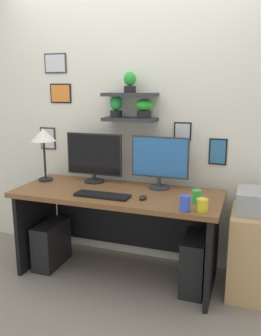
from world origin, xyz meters
TOP-DOWN VIEW (x-y plane):
  - ground_plane at (0.00, 0.00)m, footprint 8.00×8.00m
  - back_wall_assembly at (-0.00, 0.44)m, footprint 4.40×0.24m
  - desk at (0.00, 0.06)m, footprint 1.70×0.68m
  - monitor_left at (-0.30, 0.22)m, footprint 0.52×0.18m
  - monitor_right at (0.30, 0.22)m, footprint 0.49×0.18m
  - keyboard at (-0.06, -0.17)m, footprint 0.44×0.14m
  - computer_mouse at (0.26, -0.13)m, footprint 0.06×0.09m
  - desk_lamp at (-0.75, 0.11)m, footprint 0.22×0.22m
  - coffee_mug at (0.73, -0.24)m, footprint 0.08×0.08m
  - pen_cup at (0.66, -0.08)m, footprint 0.07×0.07m
  - water_cup at (0.61, -0.28)m, footprint 0.07×0.07m
  - drawer_cabinet at (1.13, 0.11)m, footprint 0.44×0.50m
  - computer_tower_left at (-0.63, -0.03)m, footprint 0.18×0.40m
  - computer_tower_right at (0.66, -0.00)m, footprint 0.18×0.40m

SIDE VIEW (x-z plane):
  - ground_plane at x=0.00m, z-range 0.00..0.00m
  - computer_tower_left at x=-0.63m, z-range 0.00..0.40m
  - computer_tower_right at x=0.66m, z-range 0.00..0.45m
  - drawer_cabinet at x=1.13m, z-range 0.00..0.66m
  - desk at x=0.00m, z-range 0.17..0.92m
  - keyboard at x=-0.06m, z-range 0.75..0.77m
  - computer_mouse at x=0.26m, z-range 0.75..0.78m
  - coffee_mug at x=0.73m, z-range 0.75..0.84m
  - pen_cup at x=0.66m, z-range 0.75..0.85m
  - water_cup at x=0.61m, z-range 0.75..0.86m
  - monitor_left at x=-0.30m, z-range 0.76..1.20m
  - monitor_right at x=0.30m, z-range 0.77..1.21m
  - desk_lamp at x=-0.75m, z-range 0.90..1.38m
  - back_wall_assembly at x=0.00m, z-range 0.00..2.70m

